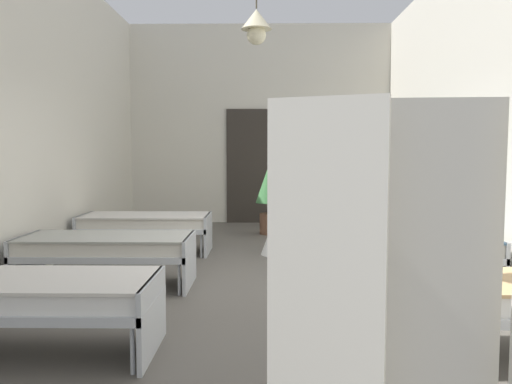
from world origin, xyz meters
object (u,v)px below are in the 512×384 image
bed_right_row_2 (370,224)px  bed_right_row_1 (406,248)px  bed_left_row_2 (146,223)px  bed_right_row_0 (478,297)px  potted_plant (269,192)px  privacy_screen (442,339)px  bed_left_row_1 (107,247)px  bed_left_row_0 (28,295)px  nurse_near_aisle (279,219)px

bed_right_row_2 → bed_right_row_1: bearing=-90.0°
bed_right_row_1 → bed_left_row_2: 3.85m
bed_left_row_2 → bed_right_row_0: bearing=-48.6°
potted_plant → privacy_screen: 7.49m
bed_left_row_1 → potted_plant: 4.10m
bed_right_row_0 → privacy_screen: bearing=-116.2°
bed_left_row_0 → bed_right_row_0: (3.34, 0.00, 0.00)m
bed_right_row_2 → nurse_near_aisle: size_ratio=1.28×
bed_right_row_1 → potted_plant: bearing=112.2°
nurse_near_aisle → bed_left_row_2: bearing=132.1°
bed_left_row_0 → bed_left_row_1: size_ratio=1.00×
bed_left_row_0 → bed_left_row_2: bearing=90.0°
bed_right_row_1 → nurse_near_aisle: (-1.37, 1.79, 0.09)m
bed_right_row_1 → bed_left_row_1: bearing=180.0°
bed_left_row_2 → nurse_near_aisle: (1.98, -0.11, 0.09)m
potted_plant → bed_right_row_0: bearing=-75.0°
bed_right_row_0 → privacy_screen: 2.19m
bed_left_row_0 → nurse_near_aisle: bearing=61.8°
privacy_screen → bed_left_row_0: bearing=145.2°
bed_left_row_0 → potted_plant: 5.85m
bed_right_row_1 → nurse_near_aisle: nurse_near_aisle is taller
bed_left_row_1 → nurse_near_aisle: size_ratio=1.28×
privacy_screen → bed_left_row_2: bearing=116.8°
bed_right_row_2 → privacy_screen: size_ratio=1.12×
bed_right_row_2 → potted_plant: potted_plant is taller
bed_right_row_1 → nurse_near_aisle: size_ratio=1.28×
bed_right_row_0 → nurse_near_aisle: 3.93m
bed_left_row_2 → nurse_near_aisle: nurse_near_aisle is taller
bed_right_row_0 → bed_right_row_1: size_ratio=1.00×
bed_left_row_0 → bed_right_row_0: size_ratio=1.00×
bed_right_row_0 → bed_left_row_0: bearing=180.0°
bed_left_row_2 → potted_plant: potted_plant is taller
bed_left_row_1 → privacy_screen: privacy_screen is taller
bed_left_row_0 → bed_right_row_0: bearing=0.0°
bed_right_row_0 → bed_left_row_2: same height
nurse_near_aisle → bed_right_row_2: bearing=-39.9°
bed_right_row_0 → bed_right_row_1: (0.00, 1.90, 0.00)m
nurse_near_aisle → bed_left_row_1: bearing=177.5°
bed_right_row_1 → privacy_screen: bearing=-103.9°
bed_right_row_0 → privacy_screen: size_ratio=1.12×
bed_left_row_2 → nurse_near_aisle: 1.98m
bed_right_row_2 → potted_plant: bearing=130.4°
bed_right_row_0 → bed_left_row_2: bearing=131.4°
privacy_screen → potted_plant: bearing=98.2°
bed_left_row_1 → bed_left_row_0: bearing=-90.0°
bed_right_row_1 → bed_left_row_2: (-3.34, 1.90, 0.00)m
bed_left_row_1 → bed_right_row_1: 3.34m
bed_left_row_0 → potted_plant: size_ratio=1.47×
bed_right_row_1 → potted_plant: 3.95m
nurse_near_aisle → privacy_screen: size_ratio=0.87×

